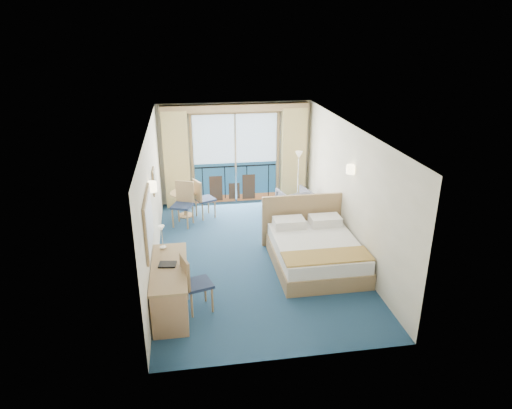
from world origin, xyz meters
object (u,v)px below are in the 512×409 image
Objects in this scene: floor_lamp at (299,165)px; desk at (170,300)px; bed at (315,250)px; table_chair_a at (202,197)px; armchair at (294,202)px; nightstand at (325,224)px; round_table at (185,198)px; desk_chair at (193,281)px; table_chair_b at (183,201)px.

floor_lamp is 0.86× the size of desk.
table_chair_a is at bearing 127.25° from bed.
floor_lamp is at bearing 55.60° from desk.
armchair is 0.44× the size of desk.
bed is 2.17× the size of table_chair_a.
bed is 1.41m from nightstand.
round_table is (-2.74, 0.39, 0.14)m from armchair.
desk_chair is at bearing 150.61° from table_chair_a.
desk_chair is 0.97× the size of table_chair_b.
bed reaches higher than round_table.
armchair is 2.78m from table_chair_b.
desk_chair is at bearing -153.52° from bed.
desk_chair is at bearing -123.01° from floor_lamp.
nightstand is 1.38m from armchair.
floor_lamp is at bearing -49.15° from desk_chair.
nightstand is 4.46m from desk.
bed is 3.92m from round_table.
bed reaches higher than desk_chair.
desk is 2.44× the size of round_table.
round_table is 0.47m from table_chair_a.
desk_chair is (-2.91, -4.48, -0.54)m from floor_lamp.
desk_chair is 4.20m from round_table.
nightstand is 0.81× the size of round_table.
desk is 0.52m from desk_chair.
floor_lamp is at bearing 36.61° from table_chair_b.
nightstand is 0.54× the size of table_chair_b.
round_table reaches higher than nightstand.
table_chair_b is at bearing 101.20° from table_chair_a.
table_chair_b is (0.27, 4.01, 0.15)m from desk.
armchair is 0.76× the size of table_chair_a.
desk is (-3.03, -4.13, 0.10)m from armchair.
desk_chair reaches higher than nightstand.
table_chair_b is (-3.19, 1.19, 0.31)m from nightstand.
armchair is 0.71× the size of table_chair_b.
desk is (-2.84, -1.55, 0.13)m from bed.
desk_chair is 1.46× the size of round_table.
desk is at bearing -151.39° from bed.
desk_chair is at bearing 40.47° from desk.
armchair is 1.06m from floor_lamp.
table_chair_b is at bearing -92.91° from round_table.
desk_chair is 3.69m from table_chair_b.
table_chair_b is at bearing -10.58° from armchair.
desk_chair is (-3.08, -2.50, 0.30)m from nightstand.
bed is 3.38m from floor_lamp.
armchair is at bearing -119.56° from table_chair_a.
desk is at bearing 40.61° from armchair.
round_table is (-2.99, -0.28, -0.64)m from floor_lamp.
desk is (-3.29, -4.80, -0.68)m from floor_lamp.
bed is at bearing 28.61° from desk.
round_table is (-0.08, 4.20, -0.10)m from desk_chair.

